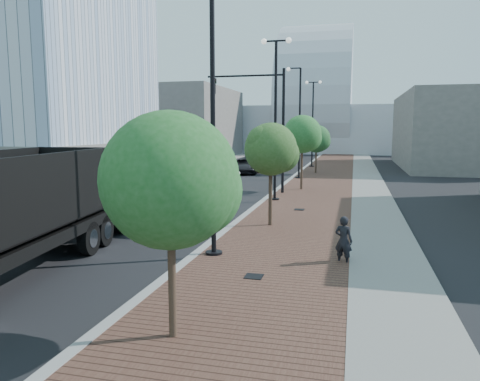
% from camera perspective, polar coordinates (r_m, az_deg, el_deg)
% --- Properties ---
extents(sidewalk, '(7.00, 140.00, 0.12)m').
position_cam_1_polar(sidewalk, '(44.40, 11.96, 2.17)').
color(sidewalk, '#4C2D23').
rests_on(sidewalk, ground).
extents(concrete_strip, '(2.40, 140.00, 0.13)m').
position_cam_1_polar(concrete_strip, '(44.38, 15.45, 2.06)').
color(concrete_strip, slate).
rests_on(concrete_strip, ground).
extents(curb, '(0.30, 140.00, 0.14)m').
position_cam_1_polar(curb, '(44.65, 7.47, 2.32)').
color(curb, gray).
rests_on(curb, ground).
extents(west_sidewalk, '(4.00, 140.00, 0.12)m').
position_cam_1_polar(west_sidewalk, '(47.89, -8.19, 2.66)').
color(west_sidewalk, slate).
rests_on(west_sidewalk, ground).
extents(dump_truck, '(4.32, 13.78, 3.60)m').
position_cam_1_polar(dump_truck, '(17.11, -21.10, -2.04)').
color(dump_truck, black).
rests_on(dump_truck, ground).
extents(white_sedan, '(2.99, 5.17, 1.61)m').
position_cam_1_polar(white_sedan, '(31.40, -3.53, 1.43)').
color(white_sedan, white).
rests_on(white_sedan, ground).
extents(dark_car_mid, '(3.16, 5.38, 1.41)m').
position_cam_1_polar(dark_car_mid, '(43.35, 0.54, 3.06)').
color(dark_car_mid, black).
rests_on(dark_car_mid, ground).
extents(dark_car_far, '(3.00, 5.58, 1.54)m').
position_cam_1_polar(dark_car_far, '(43.88, 1.26, 3.20)').
color(dark_car_far, black).
rests_on(dark_car_far, ground).
extents(pedestrian, '(0.67, 0.55, 1.57)m').
position_cam_1_polar(pedestrian, '(14.75, 12.79, -6.12)').
color(pedestrian, black).
rests_on(pedestrian, ground).
extents(streetlight_1, '(1.44, 0.56, 9.21)m').
position_cam_1_polar(streetlight_1, '(14.88, -3.82, 8.01)').
color(streetlight_1, black).
rests_on(streetlight_1, ground).
extents(streetlight_2, '(1.72, 0.56, 9.28)m').
position_cam_1_polar(streetlight_2, '(26.54, 4.44, 8.94)').
color(streetlight_2, black).
rests_on(streetlight_2, ground).
extents(streetlight_3, '(1.44, 0.56, 9.21)m').
position_cam_1_polar(streetlight_3, '(38.44, 7.27, 7.83)').
color(streetlight_3, black).
rests_on(streetlight_3, ground).
extents(streetlight_4, '(1.72, 0.56, 9.28)m').
position_cam_1_polar(streetlight_4, '(50.37, 9.04, 8.31)').
color(streetlight_4, black).
rests_on(streetlight_4, ground).
extents(traffic_mast, '(5.09, 0.20, 8.00)m').
position_cam_1_polar(traffic_mast, '(29.66, 3.68, 9.14)').
color(traffic_mast, black).
rests_on(traffic_mast, ground).
extents(tree_0, '(2.69, 2.69, 4.63)m').
position_cam_1_polar(tree_0, '(8.92, -8.39, 1.22)').
color(tree_0, '#382619').
rests_on(tree_0, ground).
extents(tree_1, '(2.31, 2.25, 4.52)m').
position_cam_1_polar(tree_1, '(19.51, 4.01, 5.12)').
color(tree_1, '#382619').
rests_on(tree_1, ground).
extents(tree_2, '(2.60, 2.58, 5.16)m').
position_cam_1_polar(tree_2, '(31.38, 7.86, 6.95)').
color(tree_2, '#382619').
rests_on(tree_2, ground).
extents(tree_3, '(2.59, 2.58, 4.58)m').
position_cam_1_polar(tree_3, '(43.34, 9.57, 6.36)').
color(tree_3, '#382619').
rests_on(tree_3, ground).
extents(tower_podium, '(19.00, 19.00, 3.00)m').
position_cam_1_polar(tower_podium, '(46.46, -24.77, 3.65)').
color(tower_podium, slate).
rests_on(tower_podium, ground).
extents(convention_center, '(50.00, 30.00, 50.00)m').
position_cam_1_polar(convention_center, '(89.46, 9.59, 8.79)').
color(convention_center, '#B3B7BE').
rests_on(convention_center, ground).
extents(commercial_block_nw, '(14.00, 20.00, 10.00)m').
position_cam_1_polar(commercial_block_nw, '(68.88, -7.40, 8.33)').
color(commercial_block_nw, '#66625C').
rests_on(commercial_block_nw, ground).
extents(commercial_block_ne, '(12.00, 22.00, 8.00)m').
position_cam_1_polar(commercial_block_ne, '(55.27, 25.63, 6.75)').
color(commercial_block_ne, '#5D5A54').
rests_on(commercial_block_ne, ground).
extents(utility_cover_1, '(0.50, 0.50, 0.02)m').
position_cam_1_polar(utility_cover_1, '(13.12, 1.74, -10.65)').
color(utility_cover_1, black).
rests_on(utility_cover_1, sidewalk).
extents(utility_cover_2, '(0.50, 0.50, 0.02)m').
position_cam_1_polar(utility_cover_2, '(23.68, 7.41, -2.36)').
color(utility_cover_2, black).
rests_on(utility_cover_2, sidewalk).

